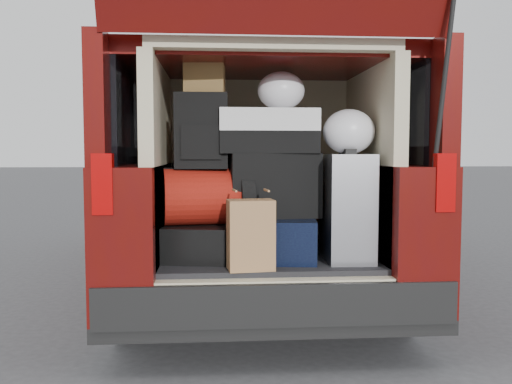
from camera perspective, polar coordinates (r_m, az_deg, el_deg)
ground at (r=3.26m, az=1.54°, el=-16.93°), size 80.00×80.00×0.00m
minivan at (r=4.90m, az=-0.62°, el=1.12°), size 1.90×5.35×2.77m
load_floor at (r=3.43m, az=1.08°, el=-10.99°), size 1.24×1.05×0.55m
black_hardshell at (r=3.24m, az=-5.84°, el=-5.10°), size 0.45×0.56×0.20m
navy_hardshell at (r=3.23m, az=2.11°, el=-4.76°), size 0.52×0.61×0.24m
silver_roller at (r=3.18m, az=9.57°, el=-1.60°), size 0.27×0.42×0.61m
kraft_bag at (r=2.89m, az=-0.57°, el=-4.52°), size 0.26×0.18×0.37m
red_duffel at (r=3.17m, az=-5.15°, el=-0.48°), size 0.54×0.39×0.33m
black_soft_case at (r=3.23m, az=1.81°, el=0.75°), size 0.55×0.36×0.38m
backpack at (r=3.16m, az=-5.78°, el=6.39°), size 0.30×0.18×0.43m
twotone_duffel at (r=3.20m, az=1.23°, el=6.39°), size 0.58×0.31×0.26m
grocery_sack_lower at (r=3.23m, az=-5.42°, el=12.04°), size 0.24×0.20×0.21m
plastic_bag_center at (r=3.27m, az=2.66°, el=10.59°), size 0.31×0.29×0.22m
plastic_bag_right at (r=3.19m, az=9.74°, el=6.28°), size 0.34×0.33×0.26m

